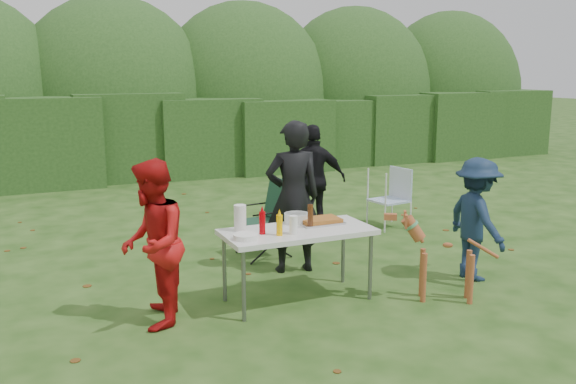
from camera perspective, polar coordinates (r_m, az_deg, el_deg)
name	(u,v)px	position (r m, az deg, el deg)	size (l,w,h in m)	color
ground	(280,313)	(5.97, -0.75, -11.25)	(80.00, 80.00, 0.00)	#1E4211
hedge_row	(129,140)	(13.32, -14.67, 4.75)	(22.00, 1.40, 1.70)	#23471C
shrub_backdrop	(115,101)	(14.84, -15.88, 8.24)	(20.00, 2.60, 3.20)	#3D6628
folding_table	(298,235)	(6.07, 0.92, -4.01)	(1.50, 0.70, 0.74)	silver
person_cook	(293,197)	(6.93, 0.47, -0.47)	(0.64, 0.42, 1.75)	black
person_red_jacket	(152,244)	(5.61, -12.58, -4.76)	(0.74, 0.58, 1.53)	red
person_black_puffy	(314,180)	(8.59, 2.40, 1.16)	(0.91, 0.38, 1.55)	black
child	(477,219)	(7.02, 17.23, -2.46)	(0.88, 0.51, 1.36)	#152741
dog	(447,258)	(6.35, 14.66, -6.03)	(0.92, 0.37, 0.87)	#A1522D
camping_chair	(263,218)	(7.60, -2.34, -2.45)	(0.61, 0.61, 0.97)	#1A3F2A
lawn_chair	(389,198)	(9.10, 9.44, -0.55)	(0.52, 0.52, 0.88)	#507BB1
food_tray	(320,223)	(6.29, 3.04, -2.87)	(0.45, 0.30, 0.02)	#B7B7BA
focaccia_bread	(320,220)	(6.29, 3.04, -2.62)	(0.40, 0.26, 0.04)	#A46023
mustard_bottle	(279,225)	(5.82, -0.81, -3.12)	(0.06, 0.06, 0.20)	#FFB800
ketchup_bottle	(262,223)	(5.87, -2.43, -2.91)	(0.06, 0.06, 0.22)	#B00007
beer_bottle	(310,216)	(6.09, 2.10, -2.28)	(0.06, 0.06, 0.24)	#47230F
paper_towel_roll	(240,218)	(5.99, -4.51, -2.43)	(0.12, 0.12, 0.26)	white
cup_stack	(293,225)	(5.87, 0.52, -3.10)	(0.08, 0.08, 0.18)	white
pasta_bowl	(297,218)	(6.31, 0.81, -2.45)	(0.26, 0.26, 0.10)	silver
plate_stack	(246,237)	(5.72, -3.96, -4.18)	(0.24, 0.24, 0.05)	white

